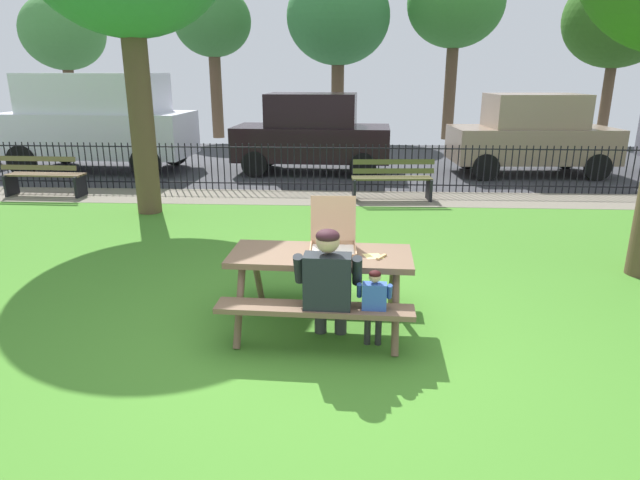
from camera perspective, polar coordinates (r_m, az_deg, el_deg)
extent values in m
cube|color=#48892B|center=(6.58, 0.40, -5.02)|extent=(28.00, 11.08, 0.02)
cube|color=gray|center=(11.20, 1.60, 4.43)|extent=(28.00, 1.40, 0.01)
cube|color=#38383D|center=(15.77, 2.09, 8.17)|extent=(28.00, 7.90, 0.01)
cube|color=brown|center=(5.37, 0.06, -1.70)|extent=(1.83, 0.83, 0.06)
cube|color=brown|center=(4.93, -0.60, -7.27)|extent=(1.81, 0.35, 0.05)
cube|color=brown|center=(6.03, 0.59, -2.55)|extent=(1.81, 0.35, 0.05)
cylinder|color=brown|center=(5.25, -8.47, -6.88)|extent=(0.09, 0.44, 0.74)
cylinder|color=brown|center=(5.99, -6.62, -3.68)|extent=(0.09, 0.44, 0.74)
cylinder|color=brown|center=(5.11, 7.95, -7.53)|extent=(0.09, 0.44, 0.74)
cylinder|color=brown|center=(5.88, 7.64, -4.15)|extent=(0.09, 0.44, 0.74)
cube|color=tan|center=(5.39, 1.37, -1.22)|extent=(0.47, 0.47, 0.01)
cube|color=silver|center=(5.39, 1.37, -1.15)|extent=(0.44, 0.44, 0.00)
cube|color=tan|center=(5.17, 1.36, -1.72)|extent=(0.46, 0.02, 0.04)
cube|color=tan|center=(5.60, 1.38, -0.22)|extent=(0.46, 0.02, 0.04)
cube|color=tan|center=(5.39, -1.02, -0.92)|extent=(0.02, 0.46, 0.04)
cube|color=tan|center=(5.39, 3.76, -0.96)|extent=(0.02, 0.46, 0.04)
cube|color=tan|center=(5.54, 1.40, 2.30)|extent=(0.46, 0.08, 0.46)
pyramid|color=#F3DE7C|center=(5.30, 5.62, -1.64)|extent=(0.23, 0.22, 0.01)
cube|color=tan|center=(5.26, 6.48, -1.78)|extent=(0.11, 0.16, 0.02)
cylinder|color=#363636|center=(5.40, 0.06, -7.56)|extent=(0.12, 0.12, 0.44)
cylinder|color=#363636|center=(5.10, -0.16, -6.00)|extent=(0.17, 0.43, 0.15)
cylinder|color=#363636|center=(5.38, 2.20, -7.64)|extent=(0.12, 0.12, 0.44)
cylinder|color=#363636|center=(5.09, 2.10, -6.08)|extent=(0.17, 0.43, 0.15)
cube|color=#1E2328|center=(4.81, 0.78, -4.51)|extent=(0.43, 0.24, 0.52)
cylinder|color=#1E2328|center=(4.85, -2.23, -3.04)|extent=(0.10, 0.21, 0.31)
cylinder|color=#1E2328|center=(4.81, 3.93, -3.24)|extent=(0.10, 0.21, 0.31)
sphere|color=tan|center=(4.71, 0.82, -0.12)|extent=(0.21, 0.21, 0.21)
ellipsoid|color=#361A21|center=(4.68, 0.82, 0.43)|extent=(0.21, 0.20, 0.12)
cylinder|color=#2D2D2D|center=(5.19, 5.03, -8.68)|extent=(0.06, 0.06, 0.44)
cylinder|color=#2D2D2D|center=(5.00, 5.09, -6.79)|extent=(0.09, 0.22, 0.08)
cylinder|color=#2D2D2D|center=(5.19, 6.18, -8.71)|extent=(0.06, 0.06, 0.44)
cylinder|color=#2D2D2D|center=(5.00, 6.28, -6.82)|extent=(0.09, 0.22, 0.08)
cube|color=#3359B2|center=(4.85, 5.73, -6.05)|extent=(0.22, 0.12, 0.27)
cylinder|color=#3359B2|center=(4.85, 4.16, -5.30)|extent=(0.05, 0.11, 0.16)
cylinder|color=#3359B2|center=(4.86, 7.33, -5.39)|extent=(0.05, 0.11, 0.16)
sphere|color=tan|center=(4.79, 5.80, -3.84)|extent=(0.11, 0.11, 0.11)
ellipsoid|color=#340E0F|center=(4.77, 5.81, -3.58)|extent=(0.11, 0.10, 0.06)
cylinder|color=black|center=(11.73, 1.74, 9.66)|extent=(19.33, 0.03, 0.03)
cylinder|color=black|center=(11.86, 1.71, 5.91)|extent=(19.33, 0.03, 0.03)
cylinder|color=black|center=(14.13, -30.56, 6.84)|extent=(0.02, 0.02, 1.01)
cylinder|color=black|center=(14.05, -30.08, 6.87)|extent=(0.02, 0.02, 1.01)
cylinder|color=black|center=(13.97, -29.60, 6.90)|extent=(0.02, 0.02, 1.01)
cylinder|color=black|center=(13.90, -29.11, 6.93)|extent=(0.02, 0.02, 1.01)
cylinder|color=black|center=(13.83, -28.61, 6.95)|extent=(0.02, 0.02, 1.01)
cylinder|color=black|center=(13.75, -28.11, 6.98)|extent=(0.02, 0.02, 1.01)
cylinder|color=black|center=(13.68, -27.61, 7.01)|extent=(0.02, 0.02, 1.01)
cylinder|color=black|center=(13.61, -27.09, 7.03)|extent=(0.02, 0.02, 1.01)
cylinder|color=black|center=(13.54, -26.58, 7.06)|extent=(0.02, 0.02, 1.01)
cylinder|color=black|center=(13.47, -26.06, 7.09)|extent=(0.02, 0.02, 1.01)
cylinder|color=black|center=(13.41, -25.53, 7.11)|extent=(0.02, 0.02, 1.01)
cylinder|color=black|center=(13.34, -25.00, 7.14)|extent=(0.02, 0.02, 1.01)
cylinder|color=black|center=(13.27, -24.46, 7.16)|extent=(0.02, 0.02, 1.01)
cylinder|color=black|center=(13.21, -23.92, 7.19)|extent=(0.02, 0.02, 1.01)
cylinder|color=black|center=(13.15, -23.37, 7.21)|extent=(0.02, 0.02, 1.01)
cylinder|color=black|center=(13.09, -22.81, 7.24)|extent=(0.02, 0.02, 1.01)
cylinder|color=black|center=(13.03, -22.25, 7.26)|extent=(0.02, 0.02, 1.01)
cylinder|color=black|center=(12.97, -21.69, 7.28)|extent=(0.02, 0.02, 1.01)
cylinder|color=black|center=(12.91, -21.12, 7.31)|extent=(0.02, 0.02, 1.01)
cylinder|color=black|center=(12.85, -20.55, 7.33)|extent=(0.02, 0.02, 1.01)
cylinder|color=black|center=(12.80, -19.97, 7.35)|extent=(0.02, 0.02, 1.01)
cylinder|color=black|center=(12.74, -19.38, 7.37)|extent=(0.02, 0.02, 1.01)
cylinder|color=black|center=(12.69, -18.79, 7.39)|extent=(0.02, 0.02, 1.01)
cylinder|color=black|center=(12.64, -18.20, 7.41)|extent=(0.02, 0.02, 1.01)
cylinder|color=black|center=(12.59, -17.60, 7.43)|extent=(0.02, 0.02, 1.01)
cylinder|color=black|center=(12.54, -17.00, 7.45)|extent=(0.02, 0.02, 1.01)
cylinder|color=black|center=(12.49, -16.39, 7.46)|extent=(0.02, 0.02, 1.01)
cylinder|color=black|center=(12.45, -15.77, 7.48)|extent=(0.02, 0.02, 1.01)
cylinder|color=black|center=(12.40, -15.16, 7.50)|extent=(0.02, 0.02, 1.01)
cylinder|color=black|center=(12.36, -14.53, 7.51)|extent=(0.02, 0.02, 1.01)
cylinder|color=black|center=(12.32, -13.91, 7.53)|extent=(0.02, 0.02, 1.01)
cylinder|color=black|center=(12.28, -13.28, 7.54)|extent=(0.02, 0.02, 1.01)
cylinder|color=black|center=(12.24, -12.64, 7.55)|extent=(0.02, 0.02, 1.01)
cylinder|color=black|center=(12.20, -12.00, 7.57)|extent=(0.02, 0.02, 1.01)
cylinder|color=black|center=(12.17, -11.36, 7.58)|extent=(0.02, 0.02, 1.01)
cylinder|color=black|center=(12.13, -10.71, 7.59)|extent=(0.02, 0.02, 1.01)
cylinder|color=black|center=(12.10, -10.06, 7.60)|extent=(0.02, 0.02, 1.01)
cylinder|color=black|center=(12.07, -9.41, 7.61)|extent=(0.02, 0.02, 1.01)
cylinder|color=black|center=(12.04, -8.75, 7.61)|extent=(0.02, 0.02, 1.01)
cylinder|color=black|center=(12.01, -8.10, 7.62)|extent=(0.02, 0.02, 1.01)
cylinder|color=black|center=(11.99, -7.43, 7.63)|extent=(0.02, 0.02, 1.01)
cylinder|color=black|center=(11.96, -6.77, 7.63)|extent=(0.02, 0.02, 1.01)
cylinder|color=black|center=(11.94, -6.10, 7.64)|extent=(0.02, 0.02, 1.01)
cylinder|color=black|center=(11.92, -5.43, 7.64)|extent=(0.02, 0.02, 1.01)
cylinder|color=black|center=(11.90, -4.75, 7.64)|extent=(0.02, 0.02, 1.01)
cylinder|color=black|center=(11.88, -4.08, 7.64)|extent=(0.02, 0.02, 1.01)
cylinder|color=black|center=(11.86, -3.40, 7.64)|extent=(0.02, 0.02, 1.01)
cylinder|color=black|center=(11.85, -2.72, 7.64)|extent=(0.02, 0.02, 1.01)
cylinder|color=black|center=(11.84, -2.04, 7.64)|extent=(0.02, 0.02, 1.01)
cylinder|color=black|center=(11.82, -1.36, 7.63)|extent=(0.02, 0.02, 1.01)
cylinder|color=black|center=(11.81, -0.68, 7.63)|extent=(0.02, 0.02, 1.01)
cylinder|color=black|center=(11.81, 0.01, 7.62)|extent=(0.02, 0.02, 1.01)
cylinder|color=black|center=(11.80, 0.69, 7.62)|extent=(0.02, 0.02, 1.01)
cylinder|color=black|center=(11.79, 1.38, 7.61)|extent=(0.02, 0.02, 1.01)
cylinder|color=black|center=(11.79, 2.06, 7.60)|extent=(0.02, 0.02, 1.01)
cylinder|color=black|center=(11.79, 2.75, 7.59)|extent=(0.02, 0.02, 1.01)
cylinder|color=black|center=(11.79, 3.44, 7.58)|extent=(0.02, 0.02, 1.01)
cylinder|color=black|center=(11.79, 4.12, 7.57)|extent=(0.02, 0.02, 1.01)
cylinder|color=black|center=(11.79, 4.81, 7.55)|extent=(0.02, 0.02, 1.01)
cylinder|color=black|center=(11.80, 5.50, 7.54)|extent=(0.02, 0.02, 1.01)
cylinder|color=black|center=(11.80, 6.18, 7.52)|extent=(0.02, 0.02, 1.01)
cylinder|color=black|center=(11.81, 6.87, 7.51)|extent=(0.02, 0.02, 1.01)
cylinder|color=black|center=(11.82, 7.55, 7.49)|extent=(0.02, 0.02, 1.01)
cylinder|color=black|center=(11.83, 8.23, 7.47)|extent=(0.02, 0.02, 1.01)
cylinder|color=black|center=(11.85, 8.91, 7.45)|extent=(0.02, 0.02, 1.01)
cylinder|color=black|center=(11.86, 9.59, 7.43)|extent=(0.02, 0.02, 1.01)
cylinder|color=black|center=(11.88, 10.27, 7.41)|extent=(0.02, 0.02, 1.01)
cylinder|color=black|center=(11.90, 10.94, 7.39)|extent=(0.02, 0.02, 1.01)
cylinder|color=black|center=(11.92, 11.61, 7.36)|extent=(0.02, 0.02, 1.01)
cylinder|color=black|center=(11.94, 12.28, 7.34)|extent=(0.02, 0.02, 1.01)
cylinder|color=black|center=(11.96, 12.95, 7.31)|extent=(0.02, 0.02, 1.01)
cylinder|color=black|center=(11.98, 13.62, 7.29)|extent=(0.02, 0.02, 1.01)
cylinder|color=black|center=(12.01, 14.28, 7.26)|extent=(0.02, 0.02, 1.01)
cylinder|color=black|center=(12.04, 14.94, 7.23)|extent=(0.02, 0.02, 1.01)
cylinder|color=black|center=(12.07, 15.59, 7.20)|extent=(0.02, 0.02, 1.01)
cylinder|color=black|center=(12.10, 16.25, 7.17)|extent=(0.02, 0.02, 1.01)
cylinder|color=black|center=(12.13, 16.89, 7.14)|extent=(0.02, 0.02, 1.01)
cylinder|color=black|center=(12.16, 17.54, 7.11)|extent=(0.02, 0.02, 1.01)
cylinder|color=black|center=(12.20, 18.18, 7.08)|extent=(0.02, 0.02, 1.01)
cylinder|color=black|center=(12.24, 18.82, 7.05)|extent=(0.02, 0.02, 1.01)
cylinder|color=black|center=(12.27, 19.45, 7.02)|extent=(0.02, 0.02, 1.01)
cylinder|color=black|center=(12.31, 20.08, 6.98)|extent=(0.02, 0.02, 1.01)
cylinder|color=black|center=(12.36, 20.71, 6.95)|extent=(0.02, 0.02, 1.01)
cylinder|color=black|center=(12.40, 21.33, 6.91)|extent=(0.02, 0.02, 1.01)
cylinder|color=black|center=(12.44, 21.95, 6.88)|extent=(0.02, 0.02, 1.01)
cylinder|color=black|center=(12.49, 22.56, 6.84)|extent=(0.02, 0.02, 1.01)
cylinder|color=black|center=(12.53, 23.17, 6.81)|extent=(0.02, 0.02, 1.01)
cylinder|color=black|center=(12.58, 23.77, 6.77)|extent=(0.02, 0.02, 1.01)
cylinder|color=black|center=(12.63, 24.37, 6.73)|extent=(0.02, 0.02, 1.01)
cylinder|color=black|center=(12.68, 24.96, 6.70)|extent=(0.02, 0.02, 1.01)
cylinder|color=black|center=(12.74, 25.55, 6.66)|extent=(0.02, 0.02, 1.01)
cylinder|color=black|center=(12.79, 26.13, 6.62)|extent=(0.02, 0.02, 1.01)
cylinder|color=black|center=(12.84, 26.71, 6.58)|extent=(0.02, 0.02, 1.01)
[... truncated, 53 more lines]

